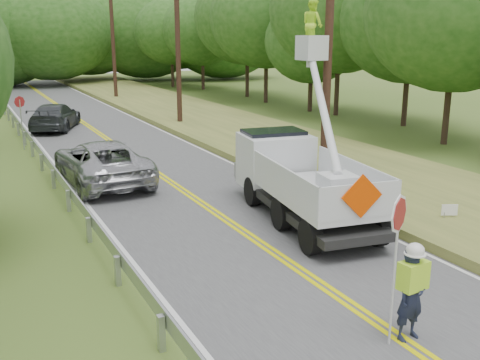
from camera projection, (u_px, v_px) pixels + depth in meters
name	position (u px, v px, depth m)	size (l,w,h in m)	color
ground	(377.00, 324.00, 10.96)	(140.00, 140.00, 0.00)	#405D1E
road	(153.00, 170.00, 23.03)	(7.20, 96.00, 0.03)	#454547
guardrail	(47.00, 163.00, 21.92)	(0.18, 48.00, 0.77)	#9FA2A6
utility_poles	(230.00, 38.00, 26.45)	(1.60, 43.30, 10.00)	black
tall_grass_verge	(298.00, 151.00, 26.08)	(7.00, 96.00, 0.30)	#57612D
treeline_right	(314.00, 21.00, 38.16)	(12.00, 55.80, 11.11)	#332319
treeline_horizon	(24.00, 32.00, 58.05)	(56.77, 14.30, 11.99)	#1D4913
flagger	(411.00, 288.00, 10.14)	(1.11, 0.48, 2.86)	#191E33
bucket_truck	(294.00, 163.00, 17.64)	(4.20, 7.05, 6.61)	black
suv_silver	(102.00, 162.00, 20.89)	(2.70, 5.85, 1.63)	#A7A8AE
suv_darkgrey	(55.00, 116.00, 32.45)	(2.11, 5.20, 1.51)	#363A3D
stop_sign_permanent	(21.00, 114.00, 26.62)	(0.51, 0.26, 2.60)	#9FA2A6
yard_sign	(449.00, 211.00, 16.27)	(0.44, 0.23, 0.69)	white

